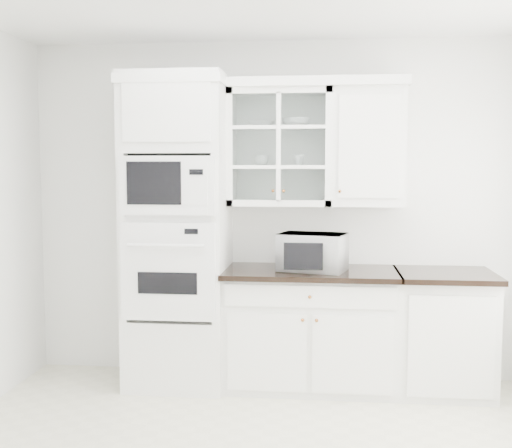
# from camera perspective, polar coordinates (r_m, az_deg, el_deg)

# --- Properties ---
(room_shell) EXTENTS (4.00, 3.50, 2.70)m
(room_shell) POSITION_cam_1_polar(r_m,az_deg,el_deg) (3.87, 0.47, 6.24)
(room_shell) COLOR white
(room_shell) RESTS_ON ground
(oven_column) EXTENTS (0.76, 0.68, 2.40)m
(oven_column) POSITION_cam_1_polar(r_m,az_deg,el_deg) (5.00, -6.97, -0.69)
(oven_column) COLOR white
(oven_column) RESTS_ON ground
(base_cabinet_run) EXTENTS (1.32, 0.67, 0.92)m
(base_cabinet_run) POSITION_cam_1_polar(r_m,az_deg,el_deg) (5.03, 4.87, -9.18)
(base_cabinet_run) COLOR white
(base_cabinet_run) RESTS_ON ground
(extra_base_cabinet) EXTENTS (0.72, 0.67, 0.92)m
(extra_base_cabinet) POSITION_cam_1_polar(r_m,az_deg,el_deg) (5.10, 16.32, -9.15)
(extra_base_cabinet) COLOR white
(extra_base_cabinet) RESTS_ON ground
(upper_cabinet_glass) EXTENTS (0.80, 0.33, 0.90)m
(upper_cabinet_glass) POSITION_cam_1_polar(r_m,az_deg,el_deg) (5.02, 2.16, 6.80)
(upper_cabinet_glass) COLOR white
(upper_cabinet_glass) RESTS_ON room_shell
(upper_cabinet_solid) EXTENTS (0.55, 0.33, 0.90)m
(upper_cabinet_solid) POSITION_cam_1_polar(r_m,az_deg,el_deg) (5.02, 9.93, 6.73)
(upper_cabinet_solid) COLOR white
(upper_cabinet_solid) RESTS_ON room_shell
(crown_molding) EXTENTS (2.14, 0.38, 0.07)m
(crown_molding) POSITION_cam_1_polar(r_m,az_deg,el_deg) (5.04, 0.94, 12.33)
(crown_molding) COLOR white
(crown_molding) RESTS_ON room_shell
(countertop_microwave) EXTENTS (0.57, 0.51, 0.28)m
(countertop_microwave) POSITION_cam_1_polar(r_m,az_deg,el_deg) (4.87, 5.10, -2.48)
(countertop_microwave) COLOR white
(countertop_microwave) RESTS_ON base_cabinet_run
(bowl_a) EXTENTS (0.22, 0.22, 0.05)m
(bowl_a) POSITION_cam_1_polar(r_m,az_deg,el_deg) (5.03, 0.50, 8.89)
(bowl_a) COLOR white
(bowl_a) RESTS_ON upper_cabinet_glass
(bowl_b) EXTENTS (0.23, 0.23, 0.07)m
(bowl_b) POSITION_cam_1_polar(r_m,az_deg,el_deg) (5.03, 3.57, 9.00)
(bowl_b) COLOR white
(bowl_b) RESTS_ON upper_cabinet_glass
(cup_a) EXTENTS (0.13, 0.13, 0.08)m
(cup_a) POSITION_cam_1_polar(r_m,az_deg,el_deg) (5.03, 0.50, 5.68)
(cup_a) COLOR white
(cup_a) RESTS_ON upper_cabinet_glass
(cup_b) EXTENTS (0.11, 0.11, 0.08)m
(cup_b) POSITION_cam_1_polar(r_m,az_deg,el_deg) (5.01, 3.78, 5.67)
(cup_b) COLOR white
(cup_b) RESTS_ON upper_cabinet_glass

